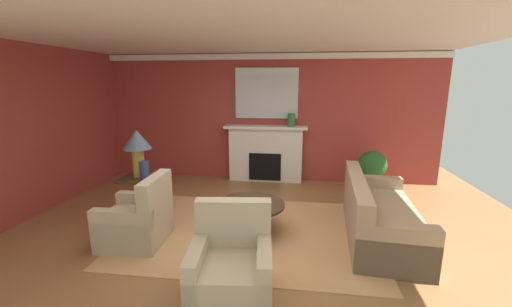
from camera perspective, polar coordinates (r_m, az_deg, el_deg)
The scene contains 18 objects.
ground_plane at distance 4.71m, azimuth -3.03°, elevation -14.60°, with size 9.03×9.03×0.00m, color olive.
wall_fireplace at distance 7.13m, azimuth 1.28°, elevation 6.40°, with size 7.54×0.12×2.78m, color #9E3833.
wall_window at distance 6.24m, azimuth -36.40°, elevation 3.08°, with size 0.12×6.33×2.78m, color #9E3833.
ceiling_panel at distance 4.54m, azimuth -2.71°, elevation 20.84°, with size 7.54×6.33×0.06m, color white.
crown_moulding at distance 7.03m, azimuth 1.25°, elevation 16.99°, with size 7.54×0.08×0.12m, color white.
area_rug at distance 4.84m, azimuth -0.99°, elevation -13.76°, with size 3.55×2.57×0.01m, color tan.
fireplace at distance 7.05m, azimuth 1.72°, elevation -0.29°, with size 1.80×0.35×1.24m.
mantel_mirror at distance 6.99m, azimuth 1.90°, elevation 10.73°, with size 1.36×0.04×1.08m, color silver.
sofa at distance 4.89m, azimuth 20.97°, elevation -10.60°, with size 1.05×2.16×0.85m.
armchair_near_window at distance 4.71m, azimuth -20.40°, elevation -11.32°, with size 0.83×0.83×0.95m.
armchair_facing_fireplace at distance 3.42m, azimuth -4.42°, elevation -20.08°, with size 0.89×0.89×0.95m.
coffee_table at distance 4.70m, azimuth -1.01°, elevation -10.15°, with size 1.00×1.00×0.45m.
side_table at distance 5.45m, azimuth -19.86°, elevation -6.95°, with size 0.56×0.56×0.70m.
table_lamp at distance 5.25m, azimuth -20.53°, elevation 1.59°, with size 0.44×0.44×0.75m.
vase_mantel_right at distance 6.83m, azimuth 6.34°, elevation 5.99°, with size 0.16×0.16×0.28m, color #33703D.
vase_on_side_table at distance 5.16m, azimuth -19.36°, elevation -2.86°, with size 0.14×0.14×0.29m, color navy.
book_red_cover at distance 4.68m, azimuth -1.35°, elevation -8.57°, with size 0.24×0.19×0.03m, color navy.
potted_plant at distance 6.79m, azimuth 20.09°, elevation -2.38°, with size 0.56×0.56×0.83m.
Camera 1 is at (0.81, -4.12, 2.15)m, focal length 22.33 mm.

